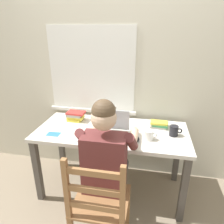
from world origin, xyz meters
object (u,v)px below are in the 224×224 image
(coffee_mug_dark, at_px, (174,131))
(laptop, at_px, (111,130))
(computer_mouse, at_px, (136,139))
(wooden_chair, at_px, (100,205))
(book_stack_side, at_px, (159,124))
(coffee_mug_white, at_px, (149,135))
(landscape_photo_print, at_px, (53,134))
(desk, at_px, (112,139))
(book_stack_main, at_px, (75,116))
(seated_person, at_px, (107,159))

(coffee_mug_dark, bearing_deg, laptop, -170.82)
(computer_mouse, bearing_deg, wooden_chair, -112.43)
(computer_mouse, relative_size, book_stack_side, 0.53)
(coffee_mug_white, relative_size, landscape_photo_print, 0.90)
(wooden_chair, distance_m, coffee_mug_dark, 0.96)
(desk, height_order, computer_mouse, computer_mouse)
(wooden_chair, bearing_deg, laptop, 92.77)
(coffee_mug_white, bearing_deg, computer_mouse, -159.65)
(wooden_chair, xyz_separation_m, book_stack_side, (0.43, 0.86, 0.31))
(laptop, bearing_deg, coffee_mug_white, -4.78)
(wooden_chair, relative_size, coffee_mug_dark, 7.89)
(laptop, relative_size, book_stack_main, 1.64)
(coffee_mug_white, height_order, coffee_mug_dark, coffee_mug_dark)
(desk, bearing_deg, coffee_mug_white, -18.53)
(book_stack_main, bearing_deg, laptop, -29.50)
(book_stack_main, bearing_deg, landscape_photo_print, -105.50)
(desk, relative_size, laptop, 4.63)
(coffee_mug_dark, xyz_separation_m, book_stack_main, (-1.05, 0.16, 0.00))
(computer_mouse, bearing_deg, book_stack_main, 154.87)
(coffee_mug_dark, bearing_deg, wooden_chair, -128.94)
(coffee_mug_white, height_order, landscape_photo_print, coffee_mug_white)
(landscape_photo_print, bearing_deg, seated_person, -22.25)
(book_stack_side, height_order, landscape_photo_print, book_stack_side)
(laptop, bearing_deg, landscape_photo_print, -170.04)
(laptop, distance_m, coffee_mug_white, 0.36)
(wooden_chair, relative_size, book_stack_side, 4.96)
(computer_mouse, height_order, coffee_mug_dark, coffee_mug_dark)
(computer_mouse, relative_size, coffee_mug_dark, 0.84)
(desk, distance_m, computer_mouse, 0.33)
(desk, xyz_separation_m, seated_person, (0.04, -0.42, 0.04))
(seated_person, xyz_separation_m, book_stack_main, (-0.49, 0.58, 0.11))
(coffee_mug_white, distance_m, landscape_photo_print, 0.92)
(wooden_chair, height_order, computer_mouse, wooden_chair)
(coffee_mug_white, xyz_separation_m, coffee_mug_dark, (0.23, 0.13, 0.01))
(laptop, distance_m, landscape_photo_print, 0.57)
(laptop, height_order, book_stack_side, laptop)
(landscape_photo_print, bearing_deg, book_stack_side, 17.95)
(seated_person, height_order, wooden_chair, seated_person)
(book_stack_main, relative_size, book_stack_side, 1.06)
(book_stack_side, distance_m, landscape_photo_print, 1.08)
(coffee_mug_dark, relative_size, landscape_photo_print, 0.92)
(coffee_mug_dark, bearing_deg, computer_mouse, -154.07)
(wooden_chair, distance_m, landscape_photo_print, 0.82)
(desk, distance_m, book_stack_main, 0.50)
(wooden_chair, distance_m, book_stack_side, 1.01)
(coffee_mug_dark, distance_m, book_stack_main, 1.07)
(seated_person, height_order, coffee_mug_white, seated_person)
(laptop, bearing_deg, computer_mouse, -16.21)
(desk, distance_m, book_stack_side, 0.52)
(seated_person, bearing_deg, desk, 95.86)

